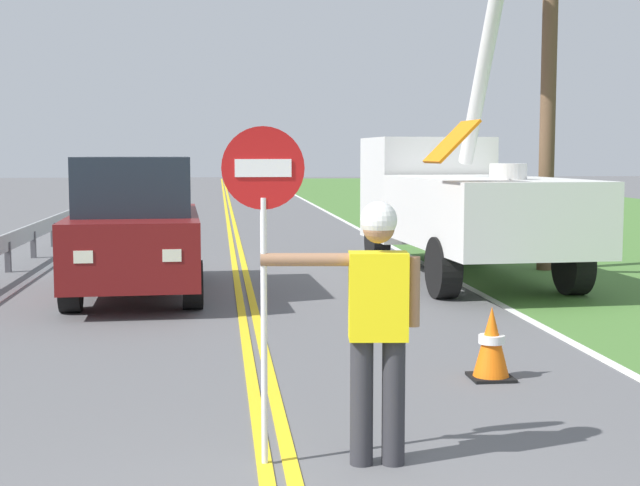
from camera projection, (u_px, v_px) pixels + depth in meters
The scene contains 11 objects.
centerline_yellow_left at pixel (230, 236), 23.67m from camera, with size 0.11×110.00×0.01m, color yellow.
centerline_yellow_right at pixel (237, 236), 23.69m from camera, with size 0.11×110.00×0.01m, color yellow.
edge_line_right at pixel (370, 235), 24.08m from camera, with size 0.12×110.00×0.01m, color silver.
edge_line_left at pixel (93, 237), 23.28m from camera, with size 0.12×110.00×0.01m, color silver.
flagger_worker at pixel (376, 315), 6.19m from camera, with size 1.08×0.28×1.83m.
stop_sign_paddle at pixel (263, 219), 6.12m from camera, with size 0.56×0.04×2.33m.
utility_bucket_truck at pixel (457, 194), 16.01m from camera, with size 2.68×6.92×6.12m.
oncoming_suv_nearest at pixel (136, 226), 13.74m from camera, with size 2.06×4.67×2.10m.
utility_pole_near at pixel (550, 31), 16.38m from camera, with size 1.80×0.28×8.36m.
traffic_cone_lead at pixel (491, 344), 8.64m from camera, with size 0.40×0.40×0.70m.
guardrail_left_shoulder at pixel (21, 238), 17.57m from camera, with size 0.10×32.00×0.71m.
Camera 1 is at (-0.39, -3.69, 2.15)m, focal length 50.93 mm.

